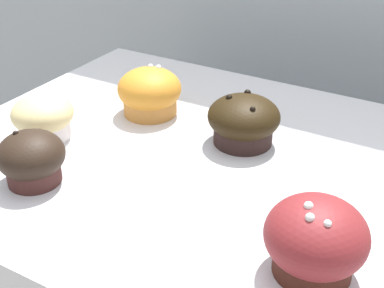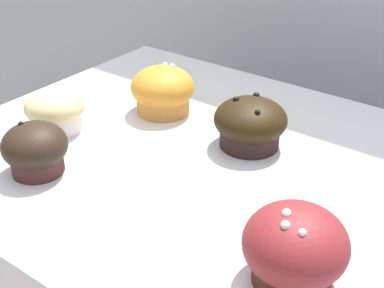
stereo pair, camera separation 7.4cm
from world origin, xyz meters
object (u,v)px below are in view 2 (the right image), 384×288
(muffin_front_center, at_px, (250,124))
(muffin_front_right, at_px, (163,91))
(muffin_back_center, at_px, (35,149))
(muffin_back_left, at_px, (55,110))
(muffin_back_right, at_px, (295,249))

(muffin_front_center, xyz_separation_m, muffin_front_right, (-0.18, 0.01, 0.00))
(muffin_front_center, height_order, muffin_front_right, muffin_front_right)
(muffin_front_center, distance_m, muffin_back_center, 0.32)
(muffin_front_center, bearing_deg, muffin_back_left, -153.01)
(muffin_front_center, distance_m, muffin_back_right, 0.29)
(muffin_front_center, relative_size, muffin_back_center, 1.21)
(muffin_back_right, distance_m, muffin_front_right, 0.44)
(muffin_back_right, relative_size, muffin_front_right, 1.03)
(muffin_front_center, distance_m, muffin_back_left, 0.31)
(muffin_back_left, height_order, muffin_front_right, muffin_front_right)
(muffin_back_left, height_order, muffin_back_right, muffin_back_right)
(muffin_front_right, bearing_deg, muffin_back_right, -32.43)
(muffin_front_center, relative_size, muffin_back_left, 1.15)
(muffin_front_right, bearing_deg, muffin_back_left, -121.88)
(muffin_back_left, relative_size, muffin_front_right, 0.89)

